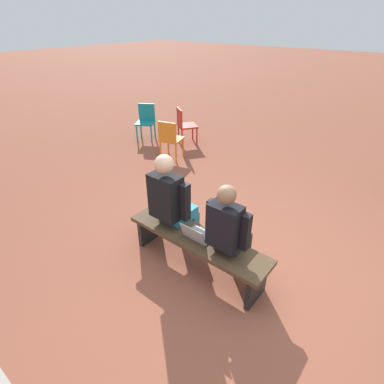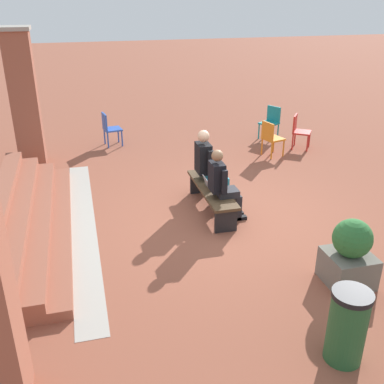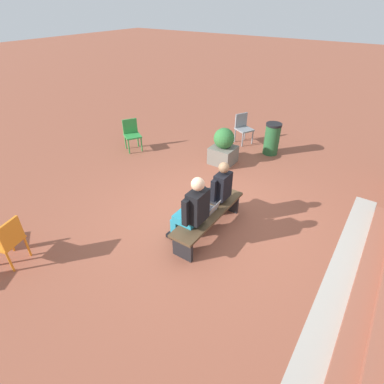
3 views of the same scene
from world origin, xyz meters
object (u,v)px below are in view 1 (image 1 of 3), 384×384
Objects in this scene: person_adult at (172,202)px; laptop at (197,234)px; plastic_chair_far_right at (184,124)px; bench at (197,243)px; plastic_chair_mid_courtyard at (146,119)px; person_student at (229,230)px; plastic_chair_near_bench_left at (170,138)px.

laptop is at bearing 169.72° from person_adult.
plastic_chair_far_right is (2.37, -3.03, -0.25)m from person_adult.
plastic_chair_mid_courtyard is at bearing -36.41° from bench.
plastic_chair_mid_courtyard is (4.13, -2.70, -0.21)m from person_student.
person_student is 0.42m from laptop.
laptop is at bearing 143.75° from bench.
person_adult is (0.43, -0.07, 0.37)m from bench.
bench is 4.66m from plastic_chair_mid_courtyard.
person_student reaches higher than bench.
plastic_chair_far_right is at bearing -43.61° from person_student.
person_student is 1.52× the size of plastic_chair_far_right.
person_student is 4.40m from plastic_chair_far_right.
person_adult is 2.91m from plastic_chair_near_bench_left.
bench is at bearing 9.39° from person_student.
plastic_chair_near_bench_left is 0.99m from plastic_chair_far_right.
plastic_chair_near_bench_left is at bearing -42.05° from bench.
person_student reaches higher than laptop.
person_adult is (0.82, -0.01, 0.04)m from person_student.
plastic_chair_mid_courtyard is at bearing -33.17° from person_student.
plastic_chair_near_bench_left is at bearing 156.35° from plastic_chair_mid_courtyard.
person_adult reaches higher than plastic_chair_far_right.
laptop is at bearing 132.17° from plastic_chair_far_right.
plastic_chair_far_right is at bearing -47.89° from bench.
plastic_chair_near_bench_left is at bearing -37.08° from person_student.
person_student is 3.99× the size of laptop.
person_student is at bearing -168.39° from laptop.
laptop is 0.38× the size of plastic_chair_mid_courtyard.
laptop is (-0.02, 0.01, 0.15)m from bench.
bench is 4.18m from plastic_chair_far_right.
plastic_chair_near_bench_left is (2.80, -2.12, -0.21)m from person_student.
person_adult is at bearing -9.11° from bench.
laptop is 4.19m from plastic_chair_far_right.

